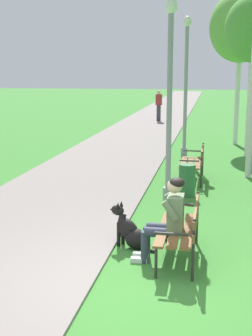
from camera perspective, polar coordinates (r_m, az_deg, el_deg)
name	(u,v)px	position (r m, az deg, el deg)	size (l,w,h in m)	color
ground_plane	(123,286)	(6.15, -0.34, -14.24)	(120.00, 120.00, 0.00)	#3D8433
paved_path	(163,113)	(29.71, 4.51, 6.71)	(3.39, 60.00, 0.04)	gray
park_bench_near	(183,226)	(6.81, 6.93, -7.02)	(0.55, 1.50, 0.85)	brown
park_bench_mid	(195,160)	(11.66, 8.38, 0.93)	(0.55, 1.50, 0.85)	brown
person_seated_on_near_bench	(168,216)	(6.65, 5.11, -5.91)	(0.74, 0.49, 1.25)	#33384C
dog_black	(130,231)	(7.29, 0.51, -7.73)	(0.79, 0.46, 0.71)	black
lamp_post_near	(169,100)	(9.52, 5.32, 8.25)	(0.24, 0.24, 4.07)	gray
lamp_post_mid	(186,86)	(14.66, 7.30, 9.88)	(0.24, 0.24, 4.27)	gray
birch_tree_fifth	(241,27)	(17.62, 13.80, 16.30)	(2.19, 2.40, 5.41)	silver
litter_bin	(187,180)	(10.26, 7.45, -1.48)	(0.36, 0.36, 0.70)	#2D6638
pedestrian_distant	(159,106)	(24.83, 4.01, 7.59)	(0.32, 0.22, 1.65)	#383842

